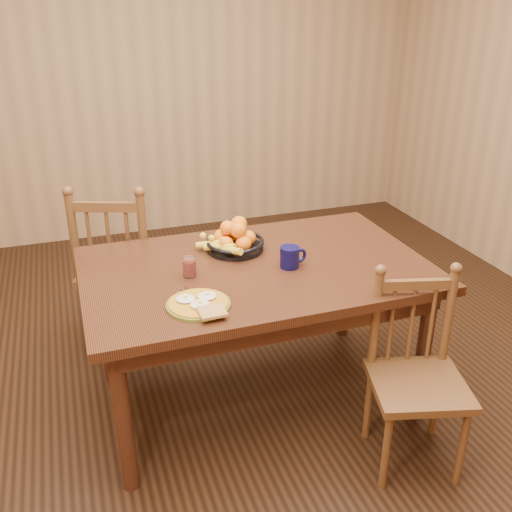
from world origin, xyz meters
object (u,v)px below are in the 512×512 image
object	(u,v)px
chair_far	(120,269)
chair_near	(416,376)
coffee_mug	(291,257)
breakfast_plate	(199,304)
fruit_bowl	(234,240)
dining_table	(256,282)

from	to	relation	value
chair_far	chair_near	size ratio (longest dim) A/B	1.15
coffee_mug	breakfast_plate	bearing A→B (deg)	-155.30
fruit_bowl	chair_near	bearing A→B (deg)	-55.39
chair_far	breakfast_plate	distance (m)	1.09
chair_far	coffee_mug	xyz separation A→B (m)	(0.71, -0.81, 0.32)
breakfast_plate	fruit_bowl	xyz separation A→B (m)	(0.30, 0.49, 0.04)
dining_table	coffee_mug	world-z (taller)	coffee_mug
breakfast_plate	fruit_bowl	bearing A→B (deg)	58.81
breakfast_plate	coffee_mug	xyz separation A→B (m)	(0.49, 0.23, 0.04)
chair_far	breakfast_plate	size ratio (longest dim) A/B	3.45
chair_far	fruit_bowl	size ratio (longest dim) A/B	3.07
coffee_mug	chair_far	bearing A→B (deg)	131.51
chair_far	breakfast_plate	bearing A→B (deg)	122.57
chair_near	breakfast_plate	distance (m)	0.98
coffee_mug	chair_near	bearing A→B (deg)	-56.06
fruit_bowl	breakfast_plate	bearing A→B (deg)	-121.19
chair_near	fruit_bowl	bearing A→B (deg)	140.03
chair_far	fruit_bowl	distance (m)	0.81
dining_table	coffee_mug	size ratio (longest dim) A/B	11.95
dining_table	chair_near	size ratio (longest dim) A/B	1.85
chair_far	fruit_bowl	bearing A→B (deg)	154.46
coffee_mug	fruit_bowl	size ratio (longest dim) A/B	0.41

